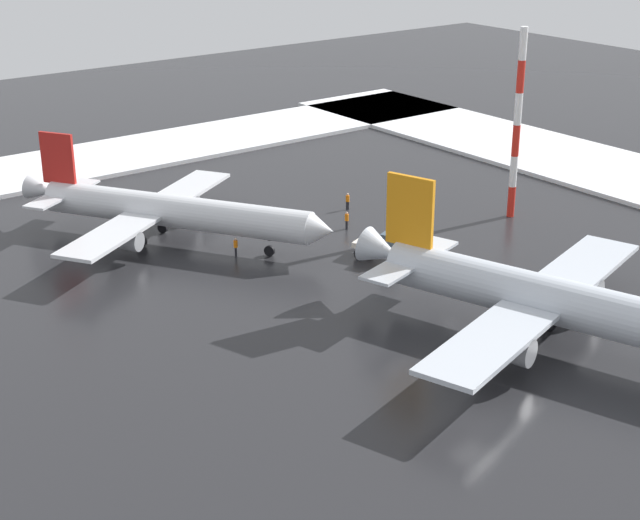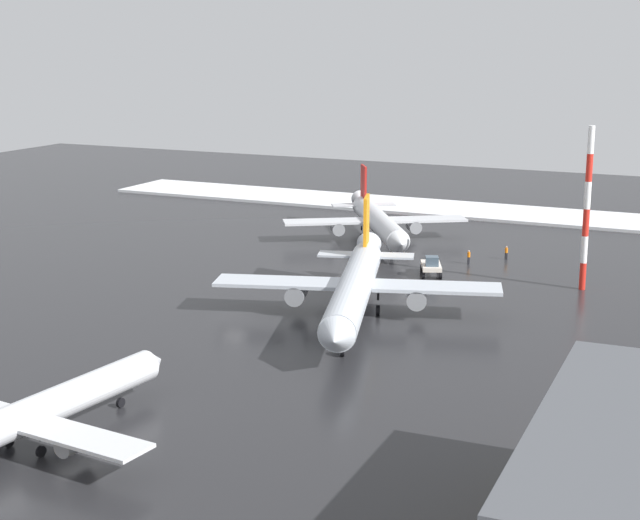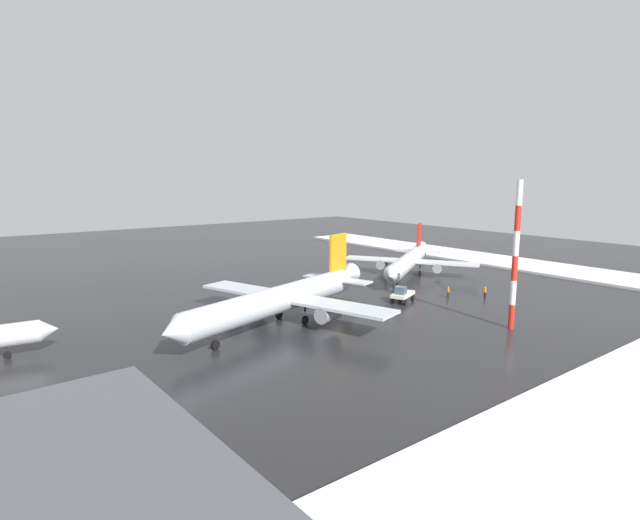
# 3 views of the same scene
# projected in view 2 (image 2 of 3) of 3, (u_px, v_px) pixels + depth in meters

# --- Properties ---
(ground_plane) EXTENTS (240.00, 240.00, 0.00)m
(ground_plane) POSITION_uv_depth(u_px,v_px,m) (233.00, 314.00, 99.02)
(ground_plane) COLOR #232326
(snow_bank_right) EXTENTS (14.00, 116.00, 0.46)m
(snow_bank_right) POSITION_uv_depth(u_px,v_px,m) (439.00, 208.00, 158.25)
(snow_bank_right) COLOR white
(snow_bank_right) RESTS_ON ground_plane
(airplane_foreground_jet) EXTENTS (27.21, 23.33, 9.08)m
(airplane_foreground_jet) POSITION_uv_depth(u_px,v_px,m) (378.00, 221.00, 132.36)
(airplane_foreground_jet) COLOR silver
(airplane_foreground_jet) RESTS_ON ground_plane
(airplane_distant_tail) EXTENTS (34.13, 28.74, 10.37)m
(airplane_distant_tail) POSITION_uv_depth(u_px,v_px,m) (355.00, 287.00, 96.14)
(airplane_distant_tail) COLOR silver
(airplane_distant_tail) RESTS_ON ground_plane
(airplane_parked_starboard) EXTENTS (25.09, 20.87, 7.45)m
(airplane_parked_starboard) POSITION_uv_depth(u_px,v_px,m) (39.00, 411.00, 67.12)
(airplane_parked_starboard) COLOR silver
(airplane_parked_starboard) RESTS_ON ground_plane
(pushback_tug) EXTENTS (5.09, 3.79, 2.50)m
(pushback_tug) POSITION_uv_depth(u_px,v_px,m) (431.00, 265.00, 114.49)
(pushback_tug) COLOR silver
(pushback_tug) RESTS_ON ground_plane
(ground_crew_by_nose_gear) EXTENTS (0.36, 0.36, 1.71)m
(ground_crew_by_nose_gear) POSITION_uv_depth(u_px,v_px,m) (379.00, 247.00, 125.86)
(ground_crew_by_nose_gear) COLOR black
(ground_crew_by_nose_gear) RESTS_ON ground_plane
(ground_crew_mid_apron) EXTENTS (0.36, 0.36, 1.71)m
(ground_crew_mid_apron) POSITION_uv_depth(u_px,v_px,m) (469.00, 256.00, 120.60)
(ground_crew_mid_apron) COLOR black
(ground_crew_mid_apron) RESTS_ON ground_plane
(ground_crew_near_tug) EXTENTS (0.36, 0.36, 1.71)m
(ground_crew_near_tug) POSITION_uv_depth(u_px,v_px,m) (506.00, 252.00, 122.99)
(ground_crew_near_tug) COLOR black
(ground_crew_near_tug) RESTS_ON ground_plane
(antenna_mast) EXTENTS (0.70, 0.70, 18.12)m
(antenna_mast) POSITION_uv_depth(u_px,v_px,m) (587.00, 209.00, 106.72)
(antenna_mast) COLOR red
(antenna_mast) RESTS_ON ground_plane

